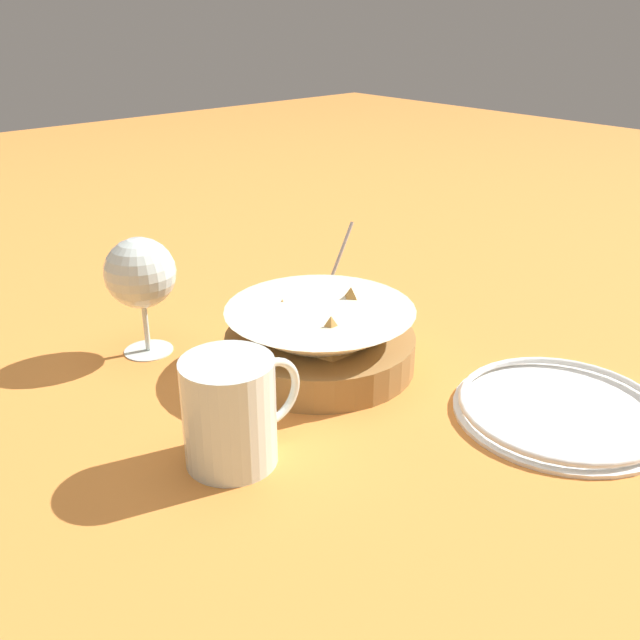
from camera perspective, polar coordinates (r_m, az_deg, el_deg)
The scene contains 6 objects.
ground_plane at distance 0.93m, azimuth 0.53°, elevation -2.93°, with size 4.00×4.00×0.00m, color orange.
food_basket at distance 0.89m, azimuth 0.05°, elevation -1.64°, with size 0.24×0.24×0.09m.
sauce_cup at distance 1.07m, azimuth 0.85°, elevation 1.92°, with size 0.08×0.07×0.13m.
wine_glass at distance 0.93m, azimuth -14.17°, elevation 3.44°, with size 0.09×0.09×0.16m.
beer_mug at distance 0.71m, azimuth -7.13°, elevation -7.57°, with size 0.14×0.09×0.11m.
side_plate at distance 0.85m, azimuth 18.77°, elevation -6.73°, with size 0.24×0.24×0.01m.
Camera 1 is at (-0.55, -0.61, 0.43)m, focal length 40.00 mm.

